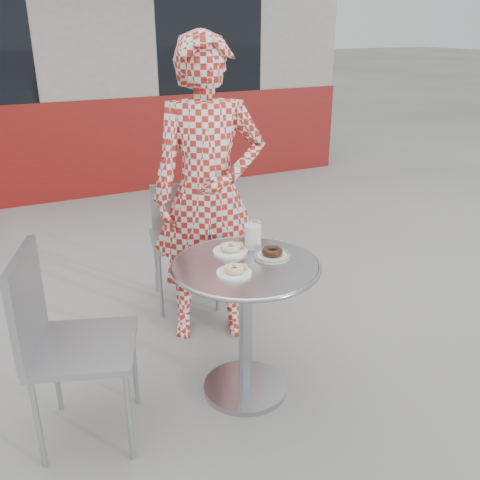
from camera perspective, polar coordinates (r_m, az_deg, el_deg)
name	(u,v)px	position (r m, az deg, el deg)	size (l,w,h in m)	color
ground	(243,391)	(2.79, 0.32, -15.83)	(60.00, 60.00, 0.00)	gray
storefront	(48,42)	(7.59, -19.83, 19.26)	(6.02, 4.55, 3.00)	gray
bistro_table	(246,297)	(2.52, 0.62, -6.07)	(0.69, 0.69, 0.70)	#B7B7BC
chair_far	(185,265)	(3.47, -5.85, -2.68)	(0.49, 0.50, 0.87)	#A0A2A7
chair_left	(86,382)	(2.49, -16.15, -14.37)	(0.54, 0.54, 0.89)	#A0A2A7
seated_person	(209,195)	(2.94, -3.38, 4.86)	(0.62, 0.41, 1.69)	#A82219
plate_far	(231,249)	(2.55, -0.97, -0.96)	(0.17, 0.17, 0.04)	white
plate_near	(235,270)	(2.34, -0.59, -3.27)	(0.16, 0.16, 0.04)	white
plate_checker	(272,254)	(2.51, 3.44, -1.51)	(0.17, 0.17, 0.04)	white
milk_cup	(253,235)	(2.59, 1.39, 0.51)	(0.09, 0.09, 0.14)	white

